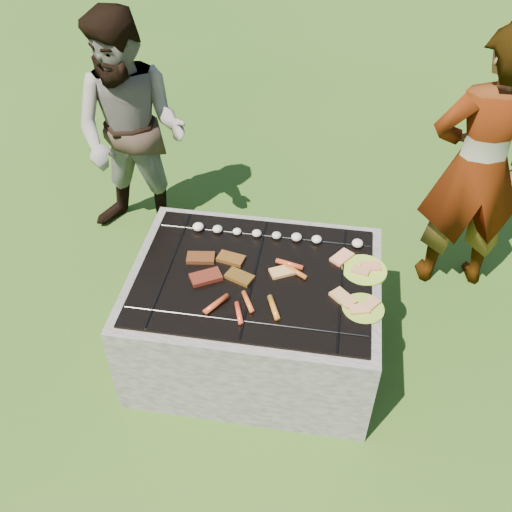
{
  "coord_description": "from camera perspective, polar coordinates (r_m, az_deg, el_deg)",
  "views": [
    {
      "loc": [
        0.34,
        -2.09,
        2.66
      ],
      "look_at": [
        0.0,
        0.05,
        0.7
      ],
      "focal_mm": 40.0,
      "sensor_mm": 36.0,
      "label": 1
    }
  ],
  "objects": [
    {
      "name": "cook",
      "position": [
        3.53,
        21.28,
        8.14
      ],
      "size": [
        0.67,
        0.49,
        1.69
      ],
      "primitive_type": "imported",
      "rotation": [
        0.0,
        0.0,
        3.29
      ],
      "color": "#A49288",
      "rests_on": "ground"
    },
    {
      "name": "mushrooms",
      "position": [
        3.16,
        1.45,
        2.17
      ],
      "size": [
        0.95,
        0.06,
        0.04
      ],
      "color": "#EFE4CA",
      "rests_on": "fire_pit"
    },
    {
      "name": "bystander",
      "position": [
        3.83,
        -12.29,
        11.82
      ],
      "size": [
        0.82,
        0.67,
        1.57
      ],
      "primitive_type": "imported",
      "rotation": [
        0.0,
        0.0,
        -0.1
      ],
      "color": "#AA988E",
      "rests_on": "ground"
    },
    {
      "name": "sausages",
      "position": [
        2.83,
        0.38,
        -3.78
      ],
      "size": [
        0.48,
        0.48,
        0.03
      ],
      "color": "#E24B25",
      "rests_on": "fire_pit"
    },
    {
      "name": "plate_far",
      "position": [
        3.03,
        10.8,
        -1.39
      ],
      "size": [
        0.26,
        0.26,
        0.03
      ],
      "color": "yellow",
      "rests_on": "fire_pit"
    },
    {
      "name": "fire_pit",
      "position": [
        3.18,
        -0.14,
        -6.19
      ],
      "size": [
        1.3,
        1.0,
        0.62
      ],
      "color": "#A19A8E",
      "rests_on": "ground"
    },
    {
      "name": "plate_near",
      "position": [
        2.83,
        10.69,
        -5.16
      ],
      "size": [
        0.25,
        0.25,
        0.03
      ],
      "color": "gold",
      "rests_on": "fire_pit"
    },
    {
      "name": "lawn",
      "position": [
        3.4,
        -0.14,
        -9.36
      ],
      "size": [
        60.0,
        60.0,
        0.0
      ],
      "primitive_type": "plane",
      "color": "#204812",
      "rests_on": "ground"
    },
    {
      "name": "bread_on_grate",
      "position": [
        2.95,
        6.66,
        -1.96
      ],
      "size": [
        0.47,
        0.44,
        0.02
      ],
      "color": "tan",
      "rests_on": "fire_pit"
    },
    {
      "name": "pork_slabs",
      "position": [
        2.97,
        -3.87,
        -1.19
      ],
      "size": [
        0.39,
        0.29,
        0.02
      ],
      "color": "brown",
      "rests_on": "fire_pit"
    }
  ]
}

